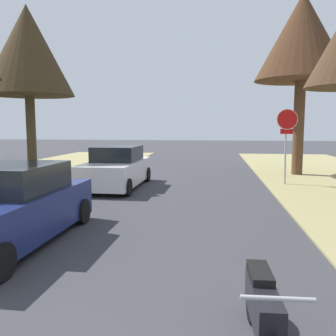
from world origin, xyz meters
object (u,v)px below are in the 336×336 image
stop_sign_far (287,130)px  parked_motorcycle (263,312)px  parked_sedan_white (117,169)px  parked_sedan_navy (10,208)px  street_tree_left_mid_b (28,51)px  street_tree_right_far (302,38)px

stop_sign_far → parked_motorcycle: stop_sign_far is taller
parked_sedan_white → parked_motorcycle: (4.26, -9.84, -0.24)m
parked_sedan_navy → parked_motorcycle: parked_sedan_navy is taller
street_tree_left_mid_b → parked_motorcycle: bearing=-52.1°
stop_sign_far → parked_sedan_white: size_ratio=0.67×
stop_sign_far → parked_sedan_navy: bearing=-130.1°
stop_sign_far → parked_sedan_navy: stop_sign_far is taller
street_tree_left_mid_b → parked_sedan_white: (3.47, -0.08, -4.49)m
parked_sedan_white → parked_sedan_navy: bearing=-92.5°
parked_sedan_navy → stop_sign_far: bearing=49.9°
street_tree_left_mid_b → parked_motorcycle: (7.73, -9.92, -4.73)m
parked_sedan_navy → parked_motorcycle: bearing=-33.8°
stop_sign_far → street_tree_right_far: 5.35m
stop_sign_far → street_tree_right_far: (1.13, 3.12, 4.20)m
street_tree_left_mid_b → parked_sedan_navy: 8.80m
parked_sedan_navy → parked_sedan_white: bearing=87.5°
parked_sedan_white → parked_motorcycle: 10.72m
street_tree_left_mid_b → parked_sedan_navy: street_tree_left_mid_b is taller
parked_sedan_navy → street_tree_left_mid_b: bearing=114.8°
stop_sign_far → parked_sedan_navy: size_ratio=0.67×
stop_sign_far → parked_motorcycle: size_ratio=1.45×
stop_sign_far → street_tree_left_mid_b: 10.52m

